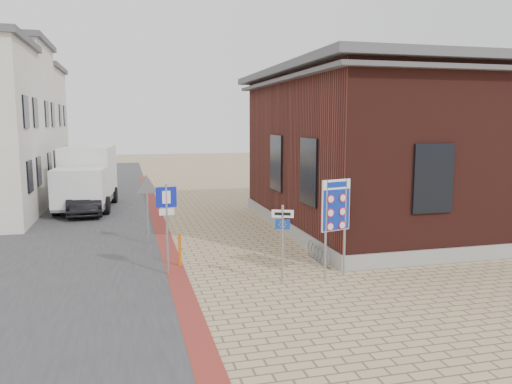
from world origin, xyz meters
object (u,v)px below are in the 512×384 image
parking_sign (167,213)px  bollard (180,250)px  box_truck (87,177)px  essen_sign (283,233)px  border_sign (336,207)px  sedan (85,199)px

parking_sign → bollard: bearing=57.3°
box_truck → parking_sign: (3.16, -12.85, 0.22)m
essen_sign → parking_sign: size_ratio=0.83×
parking_sign → bollard: 1.65m
box_truck → essen_sign: 15.82m
box_truck → bollard: (3.61, -12.05, -1.14)m
box_truck → parking_sign: bearing=-71.5°
essen_sign → border_sign: bearing=29.1°
box_truck → essen_sign: box_truck is taller
parking_sign → bollard: size_ratio=2.59×
sedan → bollard: sedan is taller
sedan → essen_sign: size_ratio=2.02×
sedan → essen_sign: bearing=-67.9°
parking_sign → bollard: (0.44, 0.80, -1.37)m
sedan → box_truck: size_ratio=0.72×
essen_sign → box_truck: bearing=135.5°
sedan → essen_sign: essen_sign is taller
box_truck → border_sign: bearing=-56.4°
border_sign → bollard: bearing=136.6°
bollard → box_truck: bearing=106.7°
essen_sign → parking_sign: parking_sign is taller
parking_sign → border_sign: bearing=-21.2°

